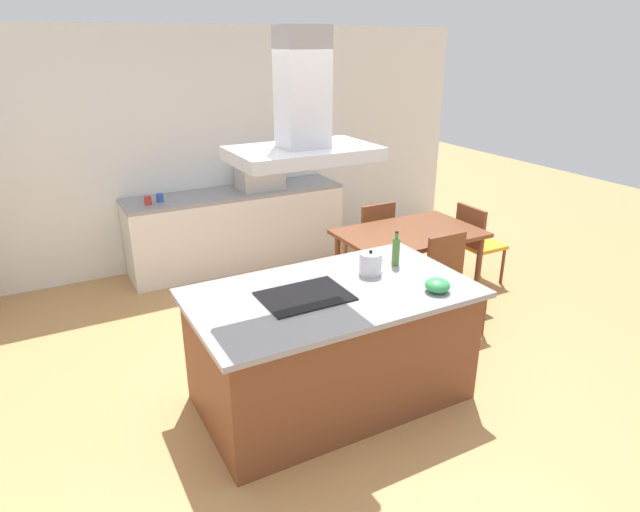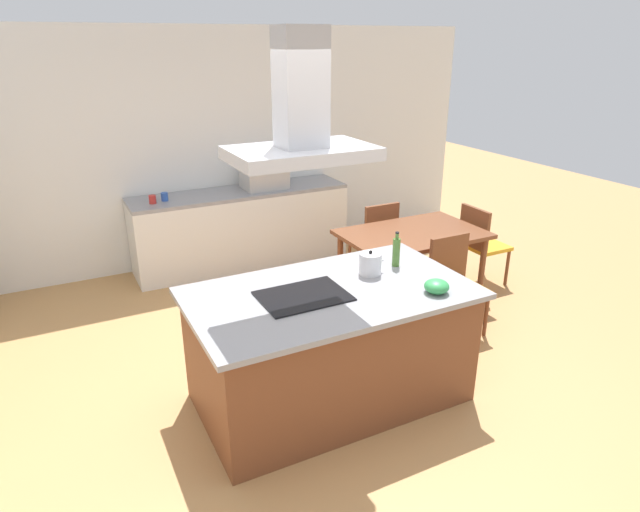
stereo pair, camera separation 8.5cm
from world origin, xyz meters
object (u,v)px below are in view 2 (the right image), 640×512
coffee_mug_red (152,199)px  chair_at_right_end (480,241)px  olive_oil_bottle (396,252)px  countertop_microwave (264,176)px  cooktop (303,296)px  range_hood (301,119)px  coffee_mug_blue (165,197)px  dining_table (412,240)px  chair_facing_back_wall (376,235)px  chair_facing_island (454,278)px  mixing_bowl (437,286)px  tea_kettle (370,264)px

coffee_mug_red → chair_at_right_end: size_ratio=0.10×
olive_oil_bottle → countertop_microwave: size_ratio=0.56×
cooktop → coffee_mug_red: 2.85m
range_hood → coffee_mug_red: bearing=99.2°
cooktop → coffee_mug_blue: bearing=96.2°
dining_table → chair_facing_back_wall: (-0.00, 0.67, -0.16)m
chair_facing_back_wall → range_hood: (-1.74, -1.78, 1.59)m
chair_facing_island → coffee_mug_red: bearing=132.9°
olive_oil_bottle → countertop_microwave: 2.71m
mixing_bowl → chair_facing_back_wall: bearing=67.5°
olive_oil_bottle → dining_table: olive_oil_bottle is taller
mixing_bowl → chair_facing_island: 1.28m
range_hood → coffee_mug_blue: bearing=96.2°
tea_kettle → dining_table: size_ratio=0.16×
cooktop → countertop_microwave: bearing=73.3°
dining_table → chair_facing_island: (-0.00, -0.67, -0.16)m
mixing_bowl → coffee_mug_blue: size_ratio=1.95×
cooktop → range_hood: 1.20m
coffee_mug_red → countertop_microwave: bearing=3.1°
tea_kettle → countertop_microwave: bearing=84.9°
mixing_bowl → chair_at_right_end: (1.80, 1.48, -0.44)m
tea_kettle → coffee_mug_blue: size_ratio=2.43×
countertop_microwave → chair_facing_island: 2.64m
olive_oil_bottle → coffee_mug_red: size_ratio=3.10×
dining_table → coffee_mug_red: bearing=142.3°
coffee_mug_red → range_hood: (0.45, -2.81, 1.16)m
olive_oil_bottle → chair_facing_back_wall: 1.89m
chair_at_right_end → countertop_microwave: bearing=135.4°
chair_facing_island → olive_oil_bottle: bearing=-162.4°
cooktop → chair_facing_back_wall: cooktop is taller
dining_table → range_hood: (-1.74, -1.11, 1.43)m
mixing_bowl → coffee_mug_red: bearing=112.4°
chair_at_right_end → coffee_mug_blue: bearing=149.5°
olive_oil_bottle → chair_facing_back_wall: olive_oil_bottle is taller
cooktop → countertop_microwave: 3.01m
olive_oil_bottle → range_hood: 1.41m
tea_kettle → coffee_mug_blue: (-0.93, 2.73, -0.04)m
olive_oil_bottle → chair_facing_island: size_ratio=0.31×
cooktop → tea_kettle: size_ratio=2.75×
coffee_mug_blue → dining_table: coffee_mug_blue is taller
coffee_mug_red → chair_at_right_end: 3.57m
dining_table → chair_at_right_end: (0.92, 0.00, -0.16)m
tea_kettle → range_hood: 1.29m
olive_oil_bottle → chair_facing_back_wall: size_ratio=0.31×
chair_facing_back_wall → chair_at_right_end: (0.92, -0.67, 0.00)m
olive_oil_bottle → chair_facing_island: (0.86, 0.27, -0.51)m
range_hood → countertop_microwave: bearing=73.3°
coffee_mug_blue → olive_oil_bottle: bearing=-66.0°
mixing_bowl → chair_at_right_end: mixing_bowl is taller
mixing_bowl → countertop_microwave: 3.25m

